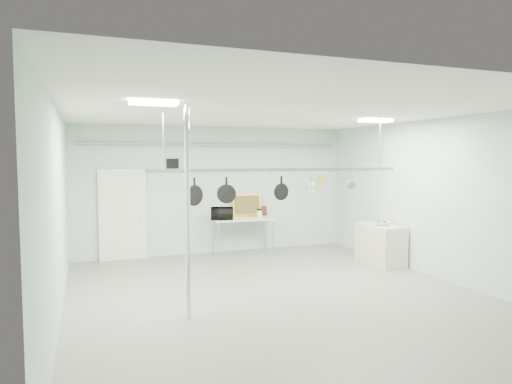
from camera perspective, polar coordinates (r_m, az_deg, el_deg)
name	(u,v)px	position (r m, az deg, el deg)	size (l,w,h in m)	color
floor	(277,295)	(8.21, 2.66, -12.79)	(8.00, 8.00, 0.00)	gray
ceiling	(278,112)	(7.90, 2.74, 9.94)	(7.00, 8.00, 0.02)	silver
back_wall	(216,190)	(11.66, -5.04, 0.25)	(7.00, 0.02, 3.20)	#AED1C5
right_wall	(438,199)	(9.81, 21.80, -0.78)	(0.02, 8.00, 3.20)	#AED1C5
door	(123,216)	(11.27, -16.31, -2.85)	(1.10, 0.10, 2.20)	silver
wall_vent	(173,165)	(11.37, -10.39, 3.37)	(0.30, 0.04, 0.30)	black
conduit_pipe	(217,145)	(11.55, -4.96, 5.92)	(0.07, 0.07, 6.60)	gray
chrome_pole	(188,213)	(6.81, -8.54, -2.58)	(0.08, 0.08, 3.20)	silver
prep_table	(243,221)	(11.54, -1.62, -3.61)	(1.60, 0.70, 0.91)	silver
side_cabinet	(380,244)	(10.82, 15.27, -6.33)	(0.60, 1.20, 0.90)	beige
pot_rack	(281,168)	(8.21, 3.18, 3.01)	(4.80, 0.06, 1.00)	#B7B7BC
light_panel_left	(154,103)	(6.53, -12.69, 10.80)	(0.65, 0.30, 0.05)	white
light_panel_right	(376,121)	(9.59, 14.73, 8.61)	(0.65, 0.30, 0.05)	white
microwave	(222,213)	(11.23, -4.26, -2.70)	(0.54, 0.37, 0.30)	black
coffee_canister	(259,214)	(11.59, 0.44, -2.76)	(0.13, 0.13, 0.18)	silver
painting_large	(247,205)	(11.85, -1.15, -1.64)	(0.78, 0.05, 0.58)	gold
painting_small	(261,211)	(12.00, 0.64, -2.36)	(0.30, 0.04, 0.25)	#341812
fruit_bowl	(382,224)	(10.65, 15.48, -3.82)	(0.34, 0.34, 0.08)	silver
skillet_left	(194,191)	(7.73, -7.71, 0.08)	(0.35, 0.06, 0.47)	black
skillet_mid	(226,190)	(7.87, -3.72, 0.27)	(0.33, 0.06, 0.45)	black
skillet_right	(281,188)	(8.23, 3.18, 0.50)	(0.31, 0.06, 0.43)	black
whisk	(311,185)	(8.49, 6.92, 0.85)	(0.20, 0.20, 0.35)	silver
grater	(320,181)	(8.57, 8.04, 1.39)	(0.08, 0.02, 0.20)	yellow
saucepan	(351,182)	(8.91, 11.77, 1.21)	(0.15, 0.09, 0.27)	#A7A8AC
fruit_cluster	(382,222)	(10.64, 15.48, -3.61)	(0.24, 0.24, 0.09)	#9D190E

